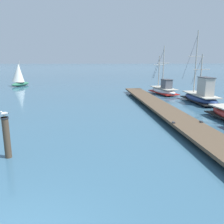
{
  "coord_description": "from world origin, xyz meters",
  "views": [
    {
      "loc": [
        2.03,
        -3.99,
        3.91
      ],
      "look_at": [
        2.73,
        6.94,
        1.4
      ],
      "focal_mm": 37.11,
      "sensor_mm": 36.0,
      "label": 1
    }
  ],
  "objects_px": {
    "distant_sailboat": "(19,75)",
    "perched_seagull": "(4,113)",
    "fishing_boat_2": "(164,90)",
    "mooring_piling": "(7,137)",
    "fishing_boat_1": "(201,96)"
  },
  "relations": [
    {
      "from": "fishing_boat_1",
      "to": "distant_sailboat",
      "type": "distance_m",
      "value": 25.52
    },
    {
      "from": "fishing_boat_1",
      "to": "fishing_boat_2",
      "type": "bearing_deg",
      "value": 108.98
    },
    {
      "from": "fishing_boat_2",
      "to": "perched_seagull",
      "type": "height_order",
      "value": "fishing_boat_2"
    },
    {
      "from": "fishing_boat_2",
      "to": "mooring_piling",
      "type": "bearing_deg",
      "value": -123.77
    },
    {
      "from": "fishing_boat_1",
      "to": "distant_sailboat",
      "type": "height_order",
      "value": "fishing_boat_1"
    },
    {
      "from": "fishing_boat_1",
      "to": "perched_seagull",
      "type": "relative_size",
      "value": 21.89
    },
    {
      "from": "fishing_boat_2",
      "to": "mooring_piling",
      "type": "height_order",
      "value": "fishing_boat_2"
    },
    {
      "from": "mooring_piling",
      "to": "distant_sailboat",
      "type": "height_order",
      "value": "distant_sailboat"
    },
    {
      "from": "perched_seagull",
      "to": "mooring_piling",
      "type": "bearing_deg",
      "value": -127.76
    },
    {
      "from": "distant_sailboat",
      "to": "perched_seagull",
      "type": "bearing_deg",
      "value": -73.25
    },
    {
      "from": "mooring_piling",
      "to": "distant_sailboat",
      "type": "xyz_separation_m",
      "value": [
        -7.79,
        25.89,
        0.72
      ]
    },
    {
      "from": "fishing_boat_2",
      "to": "fishing_boat_1",
      "type": "bearing_deg",
      "value": -71.02
    },
    {
      "from": "fishing_boat_2",
      "to": "distant_sailboat",
      "type": "distance_m",
      "value": 21.09
    },
    {
      "from": "distant_sailboat",
      "to": "mooring_piling",
      "type": "bearing_deg",
      "value": -73.26
    },
    {
      "from": "perched_seagull",
      "to": "distant_sailboat",
      "type": "distance_m",
      "value": 27.03
    }
  ]
}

